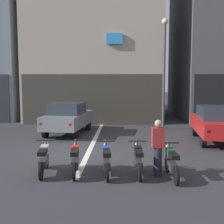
% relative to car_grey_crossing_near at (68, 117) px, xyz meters
% --- Properties ---
extents(ground_plane, '(120.00, 120.00, 0.00)m').
position_rel_car_grey_crossing_near_xyz_m(ground_plane, '(1.53, -4.18, -0.89)').
color(ground_plane, '#333338').
extents(lane_centre_line, '(0.20, 18.00, 0.01)m').
position_rel_car_grey_crossing_near_xyz_m(lane_centre_line, '(1.53, 1.82, -0.88)').
color(lane_centre_line, silver).
rests_on(lane_centre_line, ground).
extents(building_mid_block, '(9.21, 10.01, 17.67)m').
position_rel_car_grey_crossing_near_xyz_m(building_mid_block, '(0.87, 8.24, 7.94)').
color(building_mid_block, '#B2A893').
rests_on(building_mid_block, ground).
extents(car_grey_crossing_near, '(2.21, 4.27, 1.64)m').
position_rel_car_grey_crossing_near_xyz_m(car_grey_crossing_near, '(0.00, 0.00, 0.00)').
color(car_grey_crossing_near, black).
rests_on(car_grey_crossing_near, ground).
extents(car_red_parked_kerbside, '(2.14, 4.25, 1.64)m').
position_rel_car_grey_crossing_near_xyz_m(car_red_parked_kerbside, '(7.15, -1.77, 0.00)').
color(car_red_parked_kerbside, black).
rests_on(car_red_parked_kerbside, ground).
extents(car_black_down_street, '(1.81, 4.12, 1.64)m').
position_rel_car_grey_crossing_near_xyz_m(car_black_down_street, '(3.61, 6.22, 0.00)').
color(car_black_down_street, black).
rests_on(car_black_down_street, ground).
extents(street_lamp, '(0.36, 0.36, 6.25)m').
position_rel_car_grey_crossing_near_xyz_m(street_lamp, '(5.20, 1.62, 2.96)').
color(street_lamp, '#47474C').
rests_on(street_lamp, ground).
extents(motorcycle_white_row_leftmost, '(0.55, 1.67, 0.98)m').
position_rel_car_grey_crossing_near_xyz_m(motorcycle_white_row_leftmost, '(0.49, -6.64, -0.43)').
color(motorcycle_white_row_leftmost, black).
rests_on(motorcycle_white_row_leftmost, ground).
extents(motorcycle_red_row_left_mid, '(0.55, 1.67, 0.98)m').
position_rel_car_grey_crossing_near_xyz_m(motorcycle_red_row_left_mid, '(1.44, -6.65, -0.43)').
color(motorcycle_red_row_left_mid, black).
rests_on(motorcycle_red_row_left_mid, ground).
extents(motorcycle_blue_row_centre, '(0.55, 1.67, 0.98)m').
position_rel_car_grey_crossing_near_xyz_m(motorcycle_blue_row_centre, '(2.38, -6.71, -0.43)').
color(motorcycle_blue_row_centre, black).
rests_on(motorcycle_blue_row_centre, ground).
extents(motorcycle_black_row_right_mid, '(0.55, 1.67, 0.98)m').
position_rel_car_grey_crossing_near_xyz_m(motorcycle_black_row_right_mid, '(3.33, -6.64, -0.43)').
color(motorcycle_black_row_right_mid, black).
rests_on(motorcycle_black_row_right_mid, ground).
extents(motorcycle_green_row_rightmost, '(0.55, 1.67, 0.98)m').
position_rel_car_grey_crossing_near_xyz_m(motorcycle_green_row_rightmost, '(4.27, -6.90, -0.43)').
color(motorcycle_green_row_rightmost, black).
rests_on(motorcycle_green_row_rightmost, ground).
extents(person_by_motorcycles, '(0.37, 0.25, 1.67)m').
position_rel_car_grey_crossing_near_xyz_m(person_by_motorcycles, '(3.89, -6.74, -0.03)').
color(person_by_motorcycles, '#23232D').
rests_on(person_by_motorcycles, ground).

